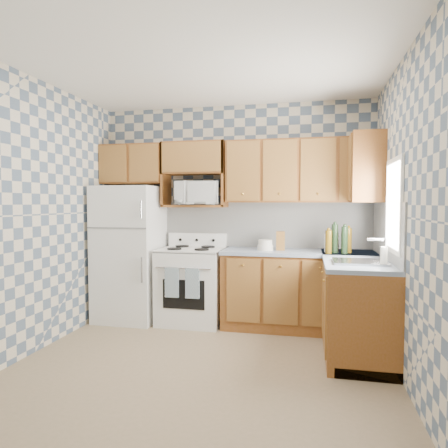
{
  "coord_description": "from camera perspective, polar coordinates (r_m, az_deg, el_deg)",
  "views": [
    {
      "loc": [
        0.94,
        -3.4,
        1.47
      ],
      "look_at": [
        0.05,
        0.75,
        1.25
      ],
      "focal_mm": 32.0,
      "sensor_mm": 36.0,
      "label": 1
    }
  ],
  "objects": [
    {
      "name": "bottle_0",
      "position": [
        4.59,
        15.53,
        -2.02
      ],
      "size": [
        0.07,
        0.07,
        0.32
      ],
      "primitive_type": "cylinder",
      "color": "black",
      "rests_on": "countertop_back"
    },
    {
      "name": "sink",
      "position": [
        3.91,
        18.82,
        -5.2
      ],
      "size": [
        0.48,
        0.4,
        0.03
      ],
      "primitive_type": "cube",
      "color": "#B7B7BC",
      "rests_on": "countertop_right"
    },
    {
      "name": "back_wall",
      "position": [
        5.09,
        1.46,
        1.62
      ],
      "size": [
        3.4,
        0.02,
        2.7
      ],
      "primitive_type": "cube",
      "color": "slate",
      "rests_on": "ground"
    },
    {
      "name": "cooktop",
      "position": [
        4.91,
        -4.65,
        -3.64
      ],
      "size": [
        0.76,
        0.65,
        0.02
      ],
      "primitive_type": "cube",
      "color": "silver",
      "rests_on": "stove_body"
    },
    {
      "name": "upper_cabinets_back",
      "position": [
        4.85,
        10.81,
        7.42
      ],
      "size": [
        1.75,
        0.33,
        0.74
      ],
      "primitive_type": "cube",
      "color": "brown",
      "rests_on": "back_wall"
    },
    {
      "name": "dish_towel_right",
      "position": [
        4.61,
        -4.54,
        -8.46
      ],
      "size": [
        0.16,
        0.02,
        0.35
      ],
      "primitive_type": "cube",
      "color": "navy",
      "rests_on": "stove_body"
    },
    {
      "name": "electric_kettle",
      "position": [
        4.67,
        15.13,
        -2.65
      ],
      "size": [
        0.16,
        0.16,
        0.2
      ],
      "primitive_type": "cylinder",
      "color": "white",
      "rests_on": "countertop_back"
    },
    {
      "name": "base_cabinets_right",
      "position": [
        4.35,
        18.16,
        -10.89
      ],
      "size": [
        0.6,
        1.6,
        0.88
      ],
      "primitive_type": "cube",
      "color": "brown",
      "rests_on": "floor"
    },
    {
      "name": "base_cabinets_back",
      "position": [
        4.81,
        10.61,
        -9.44
      ],
      "size": [
        1.75,
        0.6,
        0.88
      ],
      "primitive_type": "cube",
      "color": "brown",
      "rests_on": "floor"
    },
    {
      "name": "floor",
      "position": [
        3.82,
        -3.29,
        -19.67
      ],
      "size": [
        3.4,
        3.4,
        0.0
      ],
      "primitive_type": "plane",
      "color": "#7D6B4D",
      "rests_on": "ground"
    },
    {
      "name": "food_containers",
      "position": [
        4.71,
        5.91,
        -3.0
      ],
      "size": [
        0.18,
        0.18,
        0.12
      ],
      "primitive_type": null,
      "color": "beige",
      "rests_on": "countertop_back"
    },
    {
      "name": "dish_towel_left",
      "position": [
        4.69,
        -7.47,
        -8.29
      ],
      "size": [
        0.16,
        0.02,
        0.35
      ],
      "primitive_type": "cube",
      "color": "navy",
      "rests_on": "stove_body"
    },
    {
      "name": "right_wall",
      "position": [
        3.48,
        24.7,
        0.71
      ],
      "size": [
        0.02,
        3.2,
        2.7
      ],
      "primitive_type": "cube",
      "color": "slate",
      "rests_on": "ground"
    },
    {
      "name": "knife_block",
      "position": [
        4.73,
        8.08,
        -2.39
      ],
      "size": [
        0.11,
        0.11,
        0.22
      ],
      "primitive_type": "cube",
      "rotation": [
        0.0,
        0.0,
        0.07
      ],
      "color": "brown",
      "rests_on": "countertop_back"
    },
    {
      "name": "countertop_right",
      "position": [
        4.26,
        18.2,
        -4.87
      ],
      "size": [
        0.63,
        1.6,
        0.04
      ],
      "primitive_type": "cube",
      "color": "slate",
      "rests_on": "base_cabinets_right"
    },
    {
      "name": "refrigerator",
      "position": [
        5.19,
        -13.3,
        -4.08
      ],
      "size": [
        0.75,
        0.7,
        1.68
      ],
      "primitive_type": "cube",
      "color": "white",
      "rests_on": "floor"
    },
    {
      "name": "microwave",
      "position": [
        4.97,
        -4.03,
        4.41
      ],
      "size": [
        0.61,
        0.49,
        0.29
      ],
      "primitive_type": "imported",
      "rotation": [
        0.0,
        0.0,
        0.3
      ],
      "color": "white",
      "rests_on": "microwave_shelf"
    },
    {
      "name": "backsplash_right",
      "position": [
        4.27,
        22.2,
        -0.88
      ],
      "size": [
        0.02,
        1.6,
        0.56
      ],
      "primitive_type": "cube",
      "color": "white",
      "rests_on": "right_wall"
    },
    {
      "name": "bottle_2",
      "position": [
        4.64,
        17.35,
        -2.26
      ],
      "size": [
        0.07,
        0.07,
        0.28
      ],
      "primitive_type": "cylinder",
      "color": "#593F0B",
      "rests_on": "countertop_back"
    },
    {
      "name": "bottle_3",
      "position": [
        4.51,
        14.7,
        -2.51
      ],
      "size": [
        0.07,
        0.07,
        0.26
      ],
      "primitive_type": "cylinder",
      "color": "#593F0B",
      "rests_on": "countertop_back"
    },
    {
      "name": "window",
      "position": [
        3.92,
        23.09,
        2.43
      ],
      "size": [
        0.02,
        0.66,
        0.86
      ],
      "primitive_type": "cube",
      "color": "white",
      "rests_on": "right_wall"
    },
    {
      "name": "upper_cabinets_fridge",
      "position": [
        5.35,
        -12.73,
        8.27
      ],
      "size": [
        0.82,
        0.33,
        0.5
      ],
      "primitive_type": "cube",
      "color": "brown",
      "rests_on": "back_wall"
    },
    {
      "name": "stove_body",
      "position": [
        4.99,
        -4.63,
        -8.84
      ],
      "size": [
        0.76,
        0.65,
        0.9
      ],
      "primitive_type": "cube",
      "color": "white",
      "rests_on": "floor"
    },
    {
      "name": "bottle_1",
      "position": [
        4.54,
        16.84,
        -2.23
      ],
      "size": [
        0.07,
        0.07,
        0.3
      ],
      "primitive_type": "cylinder",
      "color": "black",
      "rests_on": "countertop_back"
    },
    {
      "name": "backsplash_back",
      "position": [
        5.02,
        5.93,
        -0.12
      ],
      "size": [
        2.6,
        0.02,
        0.56
      ],
      "primitive_type": "cube",
      "color": "white",
      "rests_on": "back_wall"
    },
    {
      "name": "soap_bottle",
      "position": [
        3.78,
        21.87,
        -4.32
      ],
      "size": [
        0.06,
        0.06,
        0.17
      ],
      "primitive_type": "cylinder",
      "color": "beige",
      "rests_on": "countertop_right"
    },
    {
      "name": "upper_cabinets_right",
      "position": [
        4.7,
        19.52,
        7.44
      ],
      "size": [
        0.33,
        0.7,
        0.74
      ],
      "primitive_type": "cube",
      "color": "brown",
      "rests_on": "right_wall"
    },
    {
      "name": "backguard",
      "position": [
        5.17,
        -3.78,
        -2.25
      ],
      "size": [
        0.76,
        0.08,
        0.17
      ],
      "primitive_type": "cube",
      "color": "white",
      "rests_on": "cooktop"
    },
    {
      "name": "countertop_back",
      "position": [
        4.73,
        10.66,
        -4.0
      ],
      "size": [
        1.77,
        0.63,
        0.04
      ],
      "primitive_type": "cube",
      "color": "slate",
      "rests_on": "base_cabinets_back"
    },
    {
      "name": "microwave_shelf",
      "position": [
        5.03,
        -4.15,
        2.57
      ],
      "size": [
        0.8,
        0.33,
        0.03
      ],
      "primitive_type": "cube",
      "color": "brown",
      "rests_on": "back_wall"
    }
  ]
}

